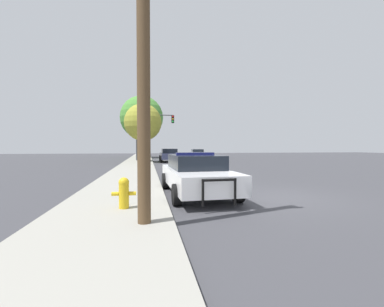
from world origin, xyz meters
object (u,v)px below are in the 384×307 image
Objects in this scene: car_background_oncoming at (197,154)px; police_car at (196,174)px; traffic_light at (152,127)px; fire_hydrant at (124,192)px; tree_sidewalk_far at (142,117)px; utility_pole at (143,20)px; car_background_midblock at (169,155)px; tree_sidewalk_mid at (143,122)px.

police_car is at bearing 83.28° from car_background_oncoming.
police_car is 21.07m from traffic_light.
fire_hydrant is 0.09× the size of tree_sidewalk_far.
utility_pole is 24.39m from traffic_light.
car_background_midblock is at bearing 83.85° from utility_pole.
tree_sidewalk_far is at bearing 90.31° from fire_hydrant.
tree_sidewalk_far reaches higher than police_car.
utility_pole is 1.33× the size of tree_sidewalk_mid.
tree_sidewalk_mid reaches higher than police_car.
tree_sidewalk_far is (-7.67, 3.75, 5.28)m from car_background_oncoming.
tree_sidewalk_far reaches higher than traffic_light.
car_background_midblock is (1.84, -1.75, -3.16)m from traffic_light.
fire_hydrant is 23.28m from traffic_light.
car_background_oncoming is (5.16, 25.95, -0.04)m from police_car.
utility_pole is at bearing -88.79° from tree_sidewalk_far.
car_background_midblock is 0.46× the size of tree_sidewalk_far.
police_car is 26.46m from car_background_oncoming.
fire_hydrant is 32.37m from tree_sidewalk_far.
fire_hydrant is 29.14m from car_background_oncoming.
police_car is 5.37m from utility_pole.
car_background_midblock is at bearing 61.30° from car_background_oncoming.
tree_sidewalk_mid is at bearing -178.34° from car_background_midblock.
utility_pole is 23.03m from car_background_midblock.
car_background_oncoming is 0.76× the size of tree_sidewalk_mid.
car_background_midblock is at bearing 1.39° from tree_sidewalk_mid.
car_background_oncoming is at bearing -103.55° from police_car.
car_background_midblock reaches higher than car_background_oncoming.
car_background_midblock is at bearing -94.21° from police_car.
utility_pole is at bearing -89.07° from tree_sidewalk_mid.
tree_sidewalk_far is at bearing -87.48° from police_car.
police_car is at bearing -91.64° from car_background_midblock.
tree_sidewalk_far is (-1.31, 8.91, 2.05)m from traffic_light.
traffic_light is (1.14, 23.00, 3.38)m from fire_hydrant.
car_background_oncoming is (7.50, 28.16, 0.15)m from fire_hydrant.
car_background_oncoming is at bearing -26.06° from tree_sidewalk_far.
car_background_oncoming is 10.73m from tree_sidewalk_mid.
tree_sidewalk_mid is (0.34, -10.73, -1.71)m from tree_sidewalk_far.
car_background_oncoming is (6.36, 5.16, -3.23)m from traffic_light.
traffic_light is 0.87× the size of tree_sidewalk_mid.
tree_sidewalk_far is at bearing 91.21° from utility_pole.
car_background_midblock is (2.44, 22.63, -3.55)m from utility_pole.
traffic_light is 1.14× the size of car_background_oncoming.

